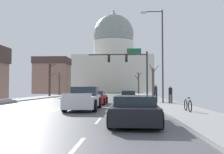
{
  "coord_description": "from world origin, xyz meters",
  "views": [
    {
      "loc": [
        4.77,
        -20.34,
        1.5
      ],
      "look_at": [
        2.35,
        24.9,
        3.48
      ],
      "focal_mm": 41.08,
      "sensor_mm": 36.0,
      "label": 1
    }
  ],
  "objects_px": {
    "street_lamp_right": "(160,48)",
    "sedan_oncoming_01": "(78,93)",
    "pickup_truck_near_02": "(84,99)",
    "signal_gantry": "(130,63)",
    "sedan_near_03": "(135,110)",
    "pedestrian_00": "(170,93)",
    "sedan_near_00": "(128,96)",
    "sedan_oncoming_00": "(88,94)",
    "sedan_near_01": "(96,98)",
    "pedestrian_01": "(156,92)",
    "bicycle_parked": "(188,105)"
  },
  "relations": [
    {
      "from": "street_lamp_right",
      "to": "sedan_oncoming_01",
      "type": "relative_size",
      "value": 1.99
    },
    {
      "from": "pickup_truck_near_02",
      "to": "sedan_oncoming_01",
      "type": "height_order",
      "value": "pickup_truck_near_02"
    },
    {
      "from": "signal_gantry",
      "to": "pickup_truck_near_02",
      "type": "xyz_separation_m",
      "value": [
        -3.54,
        -16.13,
        -4.14
      ]
    },
    {
      "from": "sedan_near_03",
      "to": "pedestrian_00",
      "type": "height_order",
      "value": "pedestrian_00"
    },
    {
      "from": "sedan_near_00",
      "to": "sedan_near_03",
      "type": "height_order",
      "value": "sedan_near_00"
    },
    {
      "from": "pickup_truck_near_02",
      "to": "pedestrian_00",
      "type": "distance_m",
      "value": 9.24
    },
    {
      "from": "pickup_truck_near_02",
      "to": "sedan_oncoming_00",
      "type": "bearing_deg",
      "value": 97.62
    },
    {
      "from": "sedan_near_01",
      "to": "pickup_truck_near_02",
      "type": "distance_m",
      "value": 6.17
    },
    {
      "from": "pedestrian_01",
      "to": "bicycle_parked",
      "type": "distance_m",
      "value": 10.16
    },
    {
      "from": "sedan_near_01",
      "to": "sedan_oncoming_00",
      "type": "distance_m",
      "value": 20.08
    },
    {
      "from": "sedan_near_01",
      "to": "street_lamp_right",
      "type": "bearing_deg",
      "value": -1.35
    },
    {
      "from": "street_lamp_right",
      "to": "pedestrian_00",
      "type": "bearing_deg",
      "value": -3.94
    },
    {
      "from": "sedan_near_00",
      "to": "pedestrian_00",
      "type": "distance_m",
      "value": 7.32
    },
    {
      "from": "sedan_near_03",
      "to": "bicycle_parked",
      "type": "distance_m",
      "value": 5.55
    },
    {
      "from": "sedan_near_00",
      "to": "sedan_near_03",
      "type": "xyz_separation_m",
      "value": [
        0.12,
        -19.08,
        0.01
      ]
    },
    {
      "from": "sedan_oncoming_01",
      "to": "bicycle_parked",
      "type": "distance_m",
      "value": 38.78
    },
    {
      "from": "sedan_near_01",
      "to": "sedan_near_03",
      "type": "bearing_deg",
      "value": -76.2
    },
    {
      "from": "bicycle_parked",
      "to": "sedan_near_00",
      "type": "bearing_deg",
      "value": 103.1
    },
    {
      "from": "signal_gantry",
      "to": "sedan_oncoming_00",
      "type": "relative_size",
      "value": 1.71
    },
    {
      "from": "pedestrian_01",
      "to": "pickup_truck_near_02",
      "type": "bearing_deg",
      "value": -127.48
    },
    {
      "from": "sedan_oncoming_01",
      "to": "pedestrian_01",
      "type": "xyz_separation_m",
      "value": [
        12.73,
        -26.26,
        0.55
      ]
    },
    {
      "from": "sedan_near_03",
      "to": "pedestrian_01",
      "type": "height_order",
      "value": "pedestrian_01"
    },
    {
      "from": "pickup_truck_near_02",
      "to": "sedan_oncoming_00",
      "type": "xyz_separation_m",
      "value": [
        -3.47,
        25.92,
        -0.14
      ]
    },
    {
      "from": "street_lamp_right",
      "to": "bicycle_parked",
      "type": "distance_m",
      "value": 9.68
    },
    {
      "from": "signal_gantry",
      "to": "sedan_oncoming_00",
      "type": "distance_m",
      "value": 12.78
    },
    {
      "from": "signal_gantry",
      "to": "pickup_truck_near_02",
      "type": "bearing_deg",
      "value": -102.4
    },
    {
      "from": "signal_gantry",
      "to": "sedan_oncoming_01",
      "type": "relative_size",
      "value": 1.81
    },
    {
      "from": "street_lamp_right",
      "to": "pickup_truck_near_02",
      "type": "height_order",
      "value": "street_lamp_right"
    },
    {
      "from": "sedan_near_03",
      "to": "sedan_oncoming_01",
      "type": "height_order",
      "value": "sedan_near_03"
    },
    {
      "from": "sedan_near_01",
      "to": "bicycle_parked",
      "type": "xyz_separation_m",
      "value": [
        6.48,
        -8.58,
        -0.11
      ]
    },
    {
      "from": "pedestrian_01",
      "to": "sedan_near_03",
      "type": "bearing_deg",
      "value": -99.96
    },
    {
      "from": "sedan_oncoming_00",
      "to": "pedestrian_00",
      "type": "relative_size",
      "value": 2.86
    },
    {
      "from": "pedestrian_00",
      "to": "pedestrian_01",
      "type": "height_order",
      "value": "pedestrian_01"
    },
    {
      "from": "sedan_near_00",
      "to": "sedan_near_01",
      "type": "distance_m",
      "value": 6.76
    },
    {
      "from": "sedan_near_03",
      "to": "sedan_oncoming_01",
      "type": "relative_size",
      "value": 1.08
    },
    {
      "from": "sedan_near_03",
      "to": "pedestrian_01",
      "type": "xyz_separation_m",
      "value": [
        2.56,
        14.6,
        0.54
      ]
    },
    {
      "from": "sedan_near_01",
      "to": "bicycle_parked",
      "type": "relative_size",
      "value": 2.63
    },
    {
      "from": "pickup_truck_near_02",
      "to": "sedan_oncoming_01",
      "type": "bearing_deg",
      "value": 101.37
    },
    {
      "from": "signal_gantry",
      "to": "pickup_truck_near_02",
      "type": "height_order",
      "value": "signal_gantry"
    },
    {
      "from": "sedan_oncoming_00",
      "to": "bicycle_parked",
      "type": "xyz_separation_m",
      "value": [
        10.08,
        -28.34,
        -0.09
      ]
    },
    {
      "from": "sedan_oncoming_00",
      "to": "sedan_oncoming_01",
      "type": "bearing_deg",
      "value": 112.71
    },
    {
      "from": "pickup_truck_near_02",
      "to": "bicycle_parked",
      "type": "xyz_separation_m",
      "value": [
        6.61,
        -2.42,
        -0.23
      ]
    },
    {
      "from": "pedestrian_00",
      "to": "bicycle_parked",
      "type": "distance_m",
      "value": 8.41
    },
    {
      "from": "street_lamp_right",
      "to": "sedan_near_00",
      "type": "xyz_separation_m",
      "value": [
        -2.91,
        6.15,
        -4.64
      ]
    },
    {
      "from": "signal_gantry",
      "to": "sedan_oncoming_01",
      "type": "xyz_separation_m",
      "value": [
        -10.37,
        17.83,
        -4.3
      ]
    },
    {
      "from": "street_lamp_right",
      "to": "bicycle_parked",
      "type": "height_order",
      "value": "street_lamp_right"
    },
    {
      "from": "street_lamp_right",
      "to": "sedan_oncoming_00",
      "type": "bearing_deg",
      "value": 115.75
    },
    {
      "from": "street_lamp_right",
      "to": "sedan_near_01",
      "type": "distance_m",
      "value": 7.57
    },
    {
      "from": "signal_gantry",
      "to": "sedan_oncoming_01",
      "type": "height_order",
      "value": "signal_gantry"
    },
    {
      "from": "street_lamp_right",
      "to": "sedan_near_00",
      "type": "bearing_deg",
      "value": 115.33
    }
  ]
}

